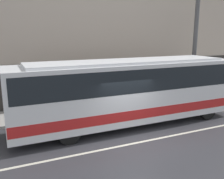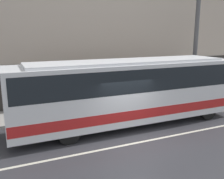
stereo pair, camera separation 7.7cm
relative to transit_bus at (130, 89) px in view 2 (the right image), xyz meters
The scene contains 7 objects.
ground_plane 2.97m from the transit_bus, 109.68° to the right, with size 60.00×60.00×0.00m, color #333338.
sidewalk 3.69m from the transit_bus, 103.98° to the left, with size 60.00×2.66×0.15m.
building_facade 5.91m from the transit_bus, 99.62° to the left, with size 60.00×0.35×11.33m.
lane_stripe 2.96m from the transit_bus, 109.68° to the right, with size 54.00×0.14×0.01m.
transit_bus is the anchor object (origin of this frame).
utility_pole_near 6.79m from the transit_bus, 20.63° to the left, with size 0.28×0.28×7.06m.
pedestrian_waiting 4.19m from the transit_bus, 119.30° to the left, with size 0.36×0.36×1.76m.
Camera 2 is at (-4.94, -8.54, 4.49)m, focal length 40.00 mm.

